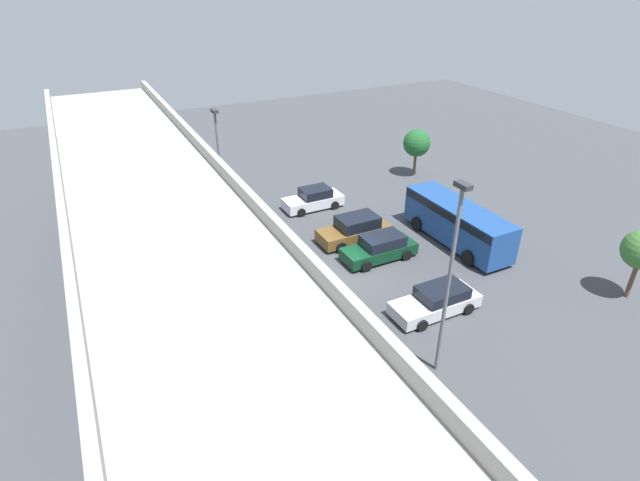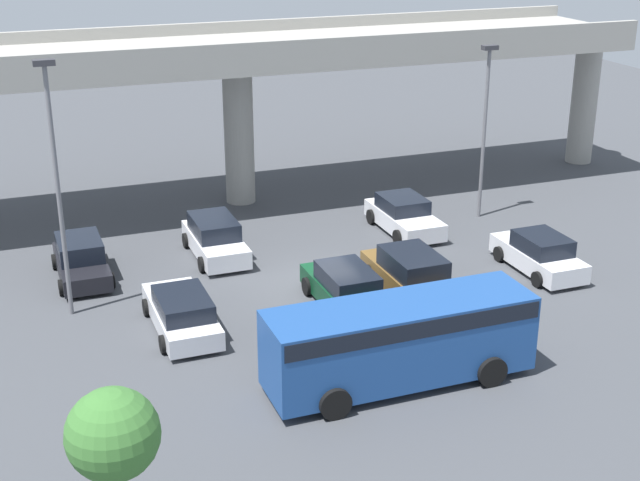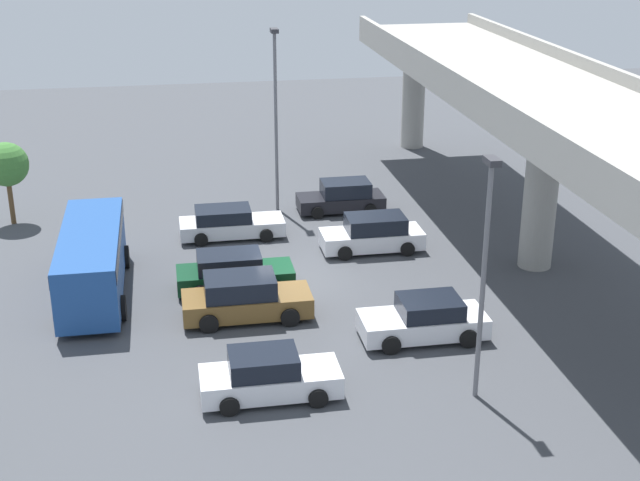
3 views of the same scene
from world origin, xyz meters
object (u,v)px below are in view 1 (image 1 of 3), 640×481
parked_car_2 (307,303)px  tree_front_centre (417,143)px  parked_car_1 (437,301)px  lamp_post_mid_lot (450,271)px  parked_car_3 (380,248)px  parked_car_5 (251,233)px  lamp_post_near_aisle (219,158)px  parked_car_6 (314,199)px  parked_car_4 (355,229)px  shuttle_bus (458,221)px  parked_car_0 (367,369)px

parked_car_2 → tree_front_centre: (13.61, -16.80, 2.09)m
tree_front_centre → parked_car_1: bearing=147.1°
lamp_post_mid_lot → parked_car_1: bearing=-38.2°
parked_car_3 → parked_car_2: bearing=25.8°
parked_car_5 → tree_front_centre: 17.57m
parked_car_2 → lamp_post_near_aisle: lamp_post_near_aisle is taller
tree_front_centre → parked_car_6: bearing=100.7°
parked_car_4 → shuttle_bus: size_ratio=0.59×
parked_car_1 → parked_car_5: bearing=-61.8°
parked_car_3 → parked_car_4: bearing=-85.8°
parked_car_1 → parked_car_6: 14.36m
parked_car_0 → shuttle_bus: bearing=34.5°
shuttle_bus → lamp_post_mid_lot: (-8.83, 8.53, 3.63)m
parked_car_3 → parked_car_6: bearing=-87.3°
parked_car_2 → parked_car_6: parked_car_2 is taller
parked_car_4 → lamp_post_mid_lot: bearing=76.8°
parked_car_4 → shuttle_bus: bearing=150.7°
parked_car_0 → lamp_post_near_aisle: lamp_post_near_aisle is taller
parked_car_0 → tree_front_centre: 25.29m
parked_car_4 → lamp_post_mid_lot: lamp_post_mid_lot is taller
parked_car_3 → parked_car_6: parked_car_3 is taller
parked_car_3 → parked_car_5: size_ratio=1.03×
parked_car_3 → lamp_post_mid_lot: size_ratio=0.52×
parked_car_6 → lamp_post_near_aisle: size_ratio=0.56×
parked_car_1 → parked_car_5: parked_car_5 is taller
parked_car_1 → lamp_post_near_aisle: bearing=-66.9°
lamp_post_near_aisle → parked_car_1: bearing=-156.9°
parked_car_0 → parked_car_5: 14.00m
parked_car_6 → lamp_post_mid_lot: (-17.79, 2.62, 4.51)m
lamp_post_mid_lot → tree_front_centre: 23.98m
parked_car_2 → shuttle_bus: size_ratio=0.55×
lamp_post_near_aisle → lamp_post_mid_lot: size_ratio=0.87×
parked_car_4 → lamp_post_near_aisle: bearing=-45.7°
parked_car_0 → shuttle_bus: 14.26m
parked_car_1 → parked_car_0: bearing=24.3°
parked_car_0 → parked_car_4: size_ratio=0.89×
parked_car_5 → tree_front_centre: tree_front_centre is taller
parked_car_0 → parked_car_1: 6.46m
shuttle_bus → lamp_post_near_aisle: bearing=51.0°
parked_car_3 → tree_front_centre: size_ratio=1.17×
parked_car_6 → shuttle_bus: shuttle_bus is taller
lamp_post_near_aisle → lamp_post_mid_lot: (-18.90, -3.89, 0.60)m
parked_car_3 → lamp_post_near_aisle: 12.40m
parked_car_5 → parked_car_6: bearing=26.7°
tree_front_centre → parked_car_0: bearing=139.1°
parked_car_0 → lamp_post_mid_lot: 5.57m
parked_car_3 → lamp_post_near_aisle: bearing=-54.1°
parked_car_1 → parked_car_3: (5.92, -0.32, 0.06)m
parked_car_6 → parked_car_0: bearing=71.2°
lamp_post_mid_lot → tree_front_centre: size_ratio=2.25×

